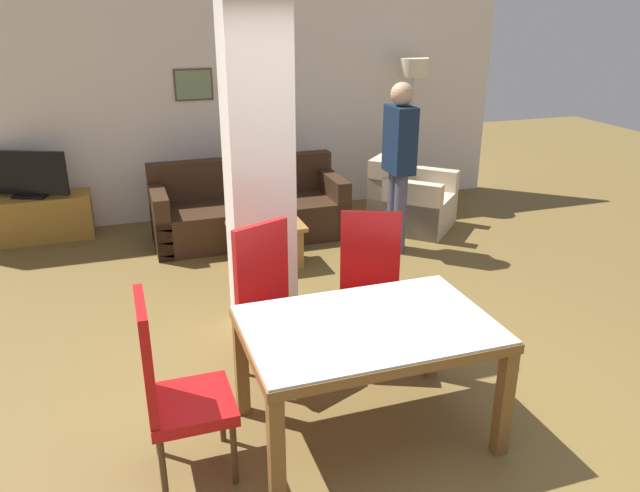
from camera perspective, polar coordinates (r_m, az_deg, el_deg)
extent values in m
plane|color=brown|center=(4.07, 4.13, -16.47)|extent=(18.00, 18.00, 0.00)
cube|color=silver|center=(7.69, -8.95, 12.65)|extent=(7.20, 0.06, 2.70)
cube|color=brown|center=(7.56, -11.49, 14.26)|extent=(0.44, 0.02, 0.36)
cube|color=gray|center=(7.55, -11.48, 14.25)|extent=(0.40, 0.01, 0.32)
cube|color=silver|center=(4.80, -5.65, 7.55)|extent=(0.49, 0.38, 2.70)
cube|color=brown|center=(3.32, 7.48, -11.14)|extent=(1.45, 0.06, 0.06)
cube|color=brown|center=(4.04, 1.95, -4.66)|extent=(1.45, 0.06, 0.06)
cube|color=brown|center=(3.49, -6.33, -9.34)|extent=(0.06, 0.84, 0.06)
cube|color=brown|center=(3.97, 13.79, -5.84)|extent=(0.06, 0.84, 0.06)
cube|color=silver|center=(3.65, 4.44, -7.10)|extent=(1.43, 0.94, 0.01)
cube|color=brown|center=(3.36, -4.01, -18.40)|extent=(0.08, 0.08, 0.69)
cube|color=brown|center=(3.85, 16.46, -13.59)|extent=(0.08, 0.08, 0.69)
cube|color=brown|center=(4.05, -7.19, -10.86)|extent=(0.08, 0.08, 0.69)
cube|color=brown|center=(4.46, 10.24, -7.80)|extent=(0.08, 0.08, 0.69)
cube|color=red|center=(4.53, 4.46, -5.70)|extent=(0.61, 0.61, 0.07)
cube|color=red|center=(4.57, 4.62, -0.62)|extent=(0.42, 0.22, 0.63)
cylinder|color=#4B311D|center=(4.48, 6.81, -9.54)|extent=(0.04, 0.04, 0.40)
cylinder|color=#4B311D|center=(4.48, 1.88, -9.39)|extent=(0.04, 0.04, 0.40)
cylinder|color=#4B311D|center=(4.81, 6.69, -7.21)|extent=(0.04, 0.04, 0.40)
cylinder|color=#4B311D|center=(4.81, 2.13, -7.07)|extent=(0.04, 0.04, 0.40)
cube|color=red|center=(4.34, -3.60, -6.94)|extent=(0.60, 0.60, 0.07)
cube|color=red|center=(4.34, -5.39, -1.89)|extent=(0.42, 0.22, 0.63)
cylinder|color=#4B311D|center=(4.44, -0.03, -9.70)|extent=(0.04, 0.04, 0.40)
cylinder|color=#4B311D|center=(4.23, -3.94, -11.45)|extent=(0.04, 0.04, 0.40)
cylinder|color=#4B311D|center=(4.69, -3.16, -7.89)|extent=(0.04, 0.04, 0.40)
cylinder|color=#4B311D|center=(4.50, -6.98, -9.44)|extent=(0.04, 0.04, 0.40)
cube|color=red|center=(3.60, -11.70, -14.00)|extent=(0.46, 0.46, 0.07)
cube|color=red|center=(3.41, -15.61, -9.63)|extent=(0.05, 0.44, 0.63)
cylinder|color=#4B311D|center=(3.91, -8.97, -14.84)|extent=(0.04, 0.04, 0.40)
cylinder|color=#4B311D|center=(3.61, -7.85, -18.29)|extent=(0.04, 0.04, 0.40)
cylinder|color=#4B311D|center=(3.89, -14.70, -15.61)|extent=(0.04, 0.04, 0.40)
cylinder|color=#4B311D|center=(3.59, -14.16, -19.17)|extent=(0.04, 0.04, 0.40)
cube|color=#342013|center=(7.04, -6.43, 2.38)|extent=(2.11, 0.86, 0.42)
cube|color=#342013|center=(7.24, -7.15, 6.39)|extent=(2.11, 0.18, 0.43)
cube|color=#342013|center=(7.25, 1.08, 4.07)|extent=(0.16, 0.86, 0.65)
cube|color=#342013|center=(6.88, -14.41, 2.40)|extent=(0.16, 0.86, 0.65)
cube|color=beige|center=(7.41, 8.47, 3.19)|extent=(1.17, 1.17, 0.40)
cube|color=beige|center=(7.40, 6.17, 6.68)|extent=(0.70, 0.70, 0.45)
cube|color=beige|center=(7.68, 9.29, 4.75)|extent=(0.71, 0.70, 0.64)
cube|color=beige|center=(7.08, 7.69, 3.38)|extent=(0.71, 0.70, 0.64)
cube|color=olive|center=(6.20, -4.95, 1.80)|extent=(0.73, 0.49, 0.04)
cube|color=olive|center=(6.28, -4.89, -0.09)|extent=(0.65, 0.41, 0.40)
cylinder|color=#4C2D14|center=(6.09, -4.60, 2.64)|extent=(0.08, 0.08, 0.20)
cylinder|color=#4C2D14|center=(6.05, -4.63, 3.84)|extent=(0.03, 0.03, 0.07)
cylinder|color=#B7B7BC|center=(6.04, -4.65, 4.22)|extent=(0.03, 0.03, 0.01)
cube|color=olive|center=(7.61, -24.60, 2.30)|extent=(1.21, 0.40, 0.50)
cube|color=black|center=(7.53, -24.91, 4.20)|extent=(0.40, 0.32, 0.03)
cube|color=black|center=(7.47, -25.21, 6.07)|extent=(0.83, 0.40, 0.48)
cylinder|color=#B7B7BC|center=(8.35, 7.90, 3.95)|extent=(0.33, 0.33, 0.02)
cylinder|color=#B7B7BC|center=(8.14, 8.19, 9.44)|extent=(0.04, 0.04, 1.62)
cylinder|color=beige|center=(8.01, 8.55, 15.88)|extent=(0.37, 0.37, 0.22)
cylinder|color=#47495F|center=(6.57, 7.32, 2.92)|extent=(0.13, 0.13, 0.85)
cylinder|color=#47495F|center=(6.71, 6.71, 3.36)|extent=(0.13, 0.13, 0.85)
cube|color=#14253D|center=(6.44, 7.32, 9.61)|extent=(0.22, 0.38, 0.68)
sphere|color=tan|center=(6.36, 7.52, 13.61)|extent=(0.23, 0.23, 0.23)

